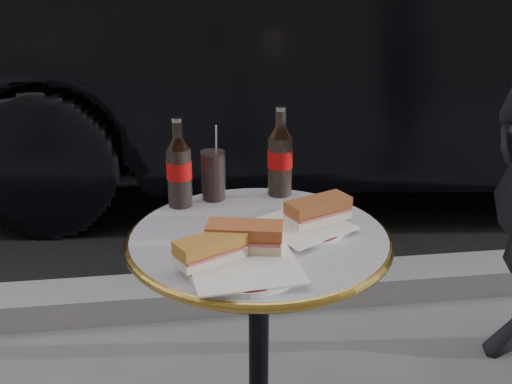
{
  "coord_description": "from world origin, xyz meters",
  "views": [
    {
      "loc": [
        -0.19,
        -1.34,
        1.38
      ],
      "look_at": [
        0.0,
        0.05,
        0.82
      ],
      "focal_mm": 45.0,
      "sensor_mm": 36.0,
      "label": 1
    }
  ],
  "objects": [
    {
      "name": "bistro_table",
      "position": [
        0.0,
        0.0,
        0.37
      ],
      "size": [
        0.62,
        0.62,
        0.73
      ],
      "primitive_type": null,
      "color": "#BAB2C4",
      "rests_on": "ground"
    },
    {
      "name": "plate_right",
      "position": [
        0.11,
        0.01,
        0.74
      ],
      "size": [
        0.26,
        0.26,
        0.01
      ],
      "primitive_type": "cylinder",
      "rotation": [
        0.0,
        0.0,
        0.34
      ],
      "color": "white",
      "rests_on": "bistro_table"
    },
    {
      "name": "sandwich_right",
      "position": [
        0.15,
        0.03,
        0.77
      ],
      "size": [
        0.17,
        0.13,
        0.05
      ],
      "primitive_type": "cube",
      "rotation": [
        0.0,
        0.0,
        0.41
      ],
      "color": "brown",
      "rests_on": "plate_right"
    },
    {
      "name": "cola_glass",
      "position": [
        -0.09,
        0.24,
        0.8
      ],
      "size": [
        0.07,
        0.07,
        0.13
      ],
      "primitive_type": "cylinder",
      "rotation": [
        0.0,
        0.0,
        -0.09
      ],
      "color": "black",
      "rests_on": "bistro_table"
    },
    {
      "name": "sandwich_left_a",
      "position": [
        -0.12,
        -0.14,
        0.77
      ],
      "size": [
        0.16,
        0.13,
        0.05
      ],
      "primitive_type": "cube",
      "rotation": [
        0.0,
        0.0,
        0.48
      ],
      "color": "#B2762D",
      "rests_on": "plate_left"
    },
    {
      "name": "parked_car",
      "position": [
        0.74,
        2.28,
        0.8
      ],
      "size": [
        2.16,
        5.03,
        1.61
      ],
      "primitive_type": "imported",
      "rotation": [
        0.0,
        0.0,
        1.47
      ],
      "color": "black",
      "rests_on": "ground"
    },
    {
      "name": "plate_left",
      "position": [
        -0.06,
        -0.17,
        0.74
      ],
      "size": [
        0.25,
        0.25,
        0.01
      ],
      "primitive_type": "cylinder",
      "rotation": [
        0.0,
        0.0,
        -0.08
      ],
      "color": "white",
      "rests_on": "bistro_table"
    },
    {
      "name": "curb",
      "position": [
        0.0,
        0.9,
        0.05
      ],
      "size": [
        40.0,
        0.2,
        0.12
      ],
      "primitive_type": "cube",
      "color": "gray",
      "rests_on": "ground"
    },
    {
      "name": "cola_bottle_left",
      "position": [
        -0.18,
        0.21,
        0.85
      ],
      "size": [
        0.07,
        0.07,
        0.23
      ],
      "primitive_type": null,
      "rotation": [
        0.0,
        0.0,
        0.13
      ],
      "color": "black",
      "rests_on": "bistro_table"
    },
    {
      "name": "asphalt_road",
      "position": [
        0.0,
        5.0,
        0.0
      ],
      "size": [
        40.0,
        8.0,
        0.0
      ],
      "primitive_type": "cube",
      "color": "black",
      "rests_on": "ground"
    },
    {
      "name": "cola_bottle_right",
      "position": [
        0.09,
        0.25,
        0.85
      ],
      "size": [
        0.08,
        0.08,
        0.24
      ],
      "primitive_type": null,
      "rotation": [
        0.0,
        0.0,
        -0.28
      ],
      "color": "black",
      "rests_on": "bistro_table"
    },
    {
      "name": "sandwich_left_b",
      "position": [
        -0.04,
        -0.1,
        0.77
      ],
      "size": [
        0.18,
        0.11,
        0.06
      ],
      "primitive_type": "cube",
      "rotation": [
        0.0,
        0.0,
        -0.23
      ],
      "color": "#AC552B",
      "rests_on": "plate_left"
    }
  ]
}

